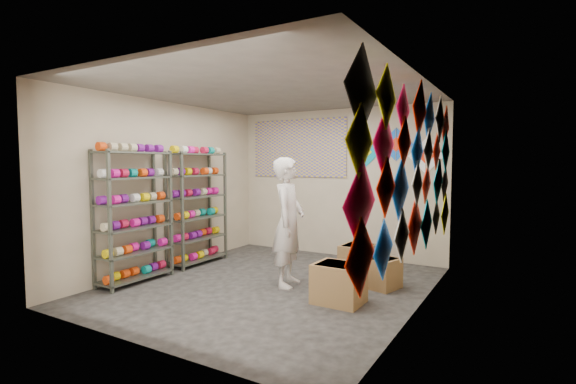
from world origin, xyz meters
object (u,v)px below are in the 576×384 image
Objects in this scene: shelf_rack_back at (197,208)px; shopkeeper at (289,222)px; carton_a at (339,283)px; carton_c at (358,259)px; shelf_rack_front at (134,217)px; carton_b at (379,272)px.

shelf_rack_back is 2.02m from shopkeeper.
carton_a is (0.90, -0.32, -0.65)m from shopkeeper.
shopkeeper is 3.48× the size of carton_c.
shelf_rack_back is 2.81m from carton_c.
carton_a is 1.43m from carton_c.
carton_a is at bearing 12.68° from shelf_rack_front.
shelf_rack_front and shelf_rack_back have the same top height.
shelf_rack_back is 3.27× the size of carton_a.
shopkeeper is 3.09× the size of carton_a.
shelf_rack_front is 1.06× the size of shopkeeper.
carton_a is 0.91m from carton_b.
shopkeeper reaches higher than carton_a.
shelf_rack_back reaches higher than shopkeeper.
shelf_rack_front is 3.69× the size of carton_c.
shelf_rack_back reaches higher than carton_a.
shelf_rack_back is 3.21m from carton_b.
carton_c is at bearing 102.34° from carton_a.
carton_c is at bearing 38.18° from shelf_rack_front.
shelf_rack_front is at bearing -139.61° from carton_c.
carton_a is at bearing -123.02° from shopkeeper.
shopkeeper is at bearing -117.46° from carton_c.
shelf_rack_front is at bearing 102.42° from shopkeeper.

